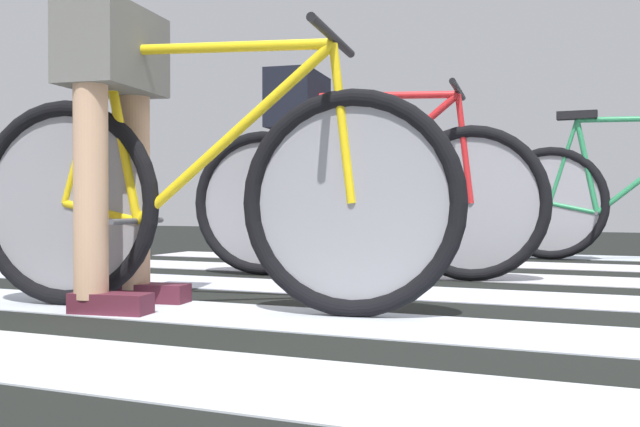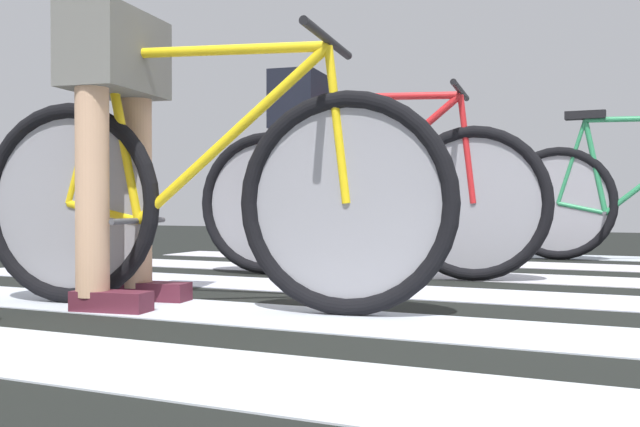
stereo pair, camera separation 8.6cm
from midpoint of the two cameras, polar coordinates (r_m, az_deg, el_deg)
name	(u,v)px [view 2 (the right image)]	position (r m, az deg, el deg)	size (l,w,h in m)	color
ground	(495,305)	(2.73, 14.43, -6.97)	(18.00, 14.00, 0.02)	black
crosswalk_markings	(497,297)	(2.87, 14.55, -6.36)	(5.45, 5.02, 0.00)	silver
bicycle_1_of_3	(198,195)	(2.46, -8.66, 1.43)	(1.73, 0.53, 0.93)	black
cyclist_1_of_3	(117,117)	(2.63, -14.88, 7.37)	(0.36, 0.44, 1.02)	tan
bicycle_2_of_3	(365,198)	(3.50, 4.17, 1.25)	(1.73, 0.52, 0.93)	black
cyclist_2_of_3	(304,146)	(3.59, -0.67, 5.34)	(0.36, 0.43, 0.99)	beige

